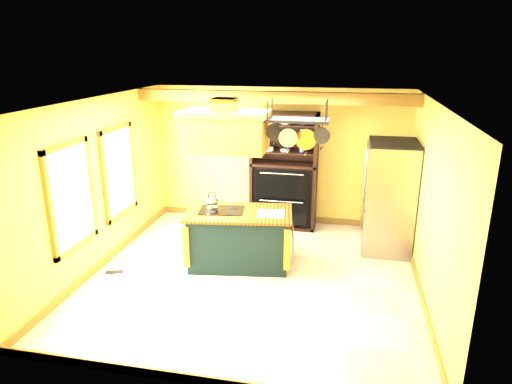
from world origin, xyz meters
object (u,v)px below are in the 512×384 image
(range_hood, at_px, (225,129))
(kitchen_island, at_px, (239,238))
(hutch, at_px, (284,183))
(pot_rack, at_px, (298,126))
(refrigerator, at_px, (389,199))

(range_hood, bearing_deg, kitchen_island, 0.15)
(range_hood, height_order, hutch, range_hood)
(pot_rack, height_order, refrigerator, pot_rack)
(kitchen_island, xyz_separation_m, refrigerator, (2.39, 1.12, 0.45))
(refrigerator, bearing_deg, pot_rack, -142.83)
(range_hood, distance_m, hutch, 2.43)
(kitchen_island, xyz_separation_m, hutch, (0.46, 1.91, 0.41))
(pot_rack, xyz_separation_m, refrigerator, (1.48, 1.12, -1.39))
(kitchen_island, distance_m, hutch, 2.00)
(range_hood, xyz_separation_m, pot_rack, (1.10, 0.00, 0.08))
(refrigerator, xyz_separation_m, hutch, (-1.93, 0.78, -0.05))
(range_hood, height_order, refrigerator, range_hood)
(range_hood, bearing_deg, hutch, 71.08)
(range_hood, relative_size, pot_rack, 1.39)
(kitchen_island, bearing_deg, pot_rack, -7.83)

